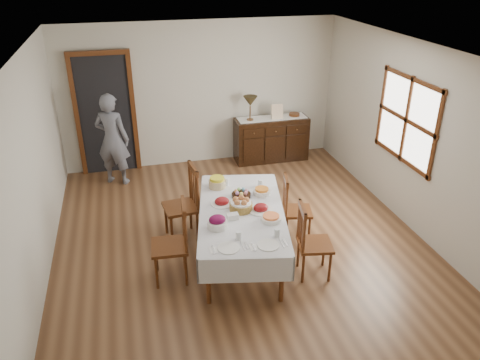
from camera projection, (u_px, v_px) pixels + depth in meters
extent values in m
plane|color=brown|center=(242.00, 245.00, 6.44)|extent=(6.00, 6.00, 0.00)
cube|color=silver|center=(242.00, 53.00, 5.30)|extent=(5.00, 6.00, 0.02)
cube|color=beige|center=(201.00, 94.00, 8.48)|extent=(5.00, 0.02, 2.60)
cube|color=beige|center=(349.00, 325.00, 3.26)|extent=(5.00, 0.02, 2.60)
cube|color=beige|center=(30.00, 180.00, 5.32)|extent=(0.02, 6.00, 2.60)
cube|color=beige|center=(418.00, 141.00, 6.42)|extent=(0.02, 6.00, 2.60)
cube|color=white|center=(407.00, 120.00, 6.59)|extent=(0.02, 1.30, 1.10)
cube|color=#522911|center=(406.00, 120.00, 6.59)|extent=(0.03, 1.46, 1.26)
cube|color=black|center=(106.00, 116.00, 8.18)|extent=(0.90, 0.06, 2.10)
cube|color=#522911|center=(106.00, 116.00, 8.16)|extent=(1.04, 0.08, 2.18)
cube|color=silver|center=(242.00, 212.00, 5.89)|extent=(1.41, 2.20, 0.04)
cylinder|color=#522911|center=(208.00, 280.00, 5.25)|extent=(0.06, 0.06, 0.65)
cylinder|color=#522911|center=(282.00, 278.00, 5.28)|extent=(0.06, 0.06, 0.65)
cylinder|color=#522911|center=(210.00, 204.00, 6.82)|extent=(0.06, 0.06, 0.65)
cylinder|color=#522911|center=(267.00, 203.00, 6.85)|extent=(0.06, 0.06, 0.65)
cube|color=silver|center=(201.00, 222.00, 5.93)|extent=(0.44, 2.03, 0.31)
cube|color=silver|center=(282.00, 220.00, 5.97)|extent=(0.44, 2.03, 0.31)
cube|color=silver|center=(246.00, 270.00, 5.03)|extent=(1.04, 0.24, 0.31)
cube|color=silver|center=(238.00, 185.00, 6.87)|extent=(1.04, 0.24, 0.31)
cube|color=#522911|center=(170.00, 246.00, 5.60)|extent=(0.46, 0.46, 0.04)
cylinder|color=#522911|center=(156.00, 256.00, 5.83)|extent=(0.04, 0.04, 0.44)
cylinder|color=#522911|center=(157.00, 273.00, 5.52)|extent=(0.04, 0.04, 0.44)
cylinder|color=#522911|center=(184.00, 253.00, 5.89)|extent=(0.04, 0.04, 0.44)
cylinder|color=#522911|center=(186.00, 270.00, 5.58)|extent=(0.04, 0.04, 0.44)
cylinder|color=#522911|center=(184.00, 217.00, 5.67)|extent=(0.04, 0.04, 0.57)
cylinder|color=#522911|center=(186.00, 233.00, 5.34)|extent=(0.04, 0.04, 0.57)
cube|color=#522911|center=(183.00, 206.00, 5.39)|extent=(0.07, 0.41, 0.08)
cylinder|color=#522911|center=(184.00, 222.00, 5.59)|extent=(0.02, 0.02, 0.47)
cylinder|color=#522911|center=(185.00, 226.00, 5.51)|extent=(0.02, 0.02, 0.47)
cylinder|color=#522911|center=(185.00, 230.00, 5.43)|extent=(0.02, 0.02, 0.47)
cube|color=#522911|center=(181.00, 207.00, 6.42)|extent=(0.49, 0.49, 0.04)
cylinder|color=#522911|center=(166.00, 219.00, 6.62)|extent=(0.04, 0.04, 0.46)
cylinder|color=#522911|center=(172.00, 232.00, 6.32)|extent=(0.04, 0.04, 0.46)
cylinder|color=#522911|center=(191.00, 214.00, 6.74)|extent=(0.04, 0.04, 0.46)
cylinder|color=#522911|center=(198.00, 227.00, 6.43)|extent=(0.04, 0.04, 0.46)
cylinder|color=#522911|center=(190.00, 180.00, 6.51)|extent=(0.04, 0.04, 0.59)
cylinder|color=#522911|center=(198.00, 192.00, 6.19)|extent=(0.04, 0.04, 0.59)
cube|color=#522911|center=(193.00, 169.00, 6.24)|extent=(0.09, 0.43, 0.08)
cylinder|color=#522911|center=(192.00, 184.00, 6.44)|extent=(0.02, 0.02, 0.49)
cylinder|color=#522911|center=(194.00, 187.00, 6.36)|extent=(0.02, 0.02, 0.49)
cylinder|color=#522911|center=(196.00, 190.00, 6.28)|extent=(0.02, 0.02, 0.49)
cube|color=#522911|center=(315.00, 245.00, 5.69)|extent=(0.47, 0.47, 0.04)
cylinder|color=#522911|center=(330.00, 267.00, 5.65)|extent=(0.03, 0.03, 0.41)
cylinder|color=#522911|center=(324.00, 252.00, 5.94)|extent=(0.03, 0.03, 0.41)
cylinder|color=#522911|center=(303.00, 268.00, 5.63)|extent=(0.03, 0.03, 0.41)
cylinder|color=#522911|center=(298.00, 253.00, 5.92)|extent=(0.03, 0.03, 0.41)
cylinder|color=#522911|center=(304.00, 234.00, 5.40)|extent=(0.04, 0.04, 0.54)
cylinder|color=#522911|center=(299.00, 219.00, 5.71)|extent=(0.04, 0.04, 0.54)
cube|color=#522911|center=(303.00, 209.00, 5.46)|extent=(0.11, 0.38, 0.08)
cylinder|color=#522911|center=(303.00, 232.00, 5.49)|extent=(0.02, 0.02, 0.44)
cylinder|color=#522911|center=(301.00, 228.00, 5.57)|extent=(0.02, 0.02, 0.44)
cylinder|color=#522911|center=(300.00, 224.00, 5.64)|extent=(0.02, 0.02, 0.44)
cube|color=#522911|center=(297.00, 211.00, 6.45)|extent=(0.47, 0.47, 0.04)
cylinder|color=#522911|center=(309.00, 230.00, 6.41)|extent=(0.03, 0.03, 0.39)
cylinder|color=#522911|center=(306.00, 219.00, 6.69)|extent=(0.03, 0.03, 0.39)
cylinder|color=#522911|center=(286.00, 231.00, 6.41)|extent=(0.03, 0.03, 0.39)
cylinder|color=#522911|center=(284.00, 219.00, 6.69)|extent=(0.03, 0.03, 0.39)
cylinder|color=#522911|center=(287.00, 201.00, 6.19)|extent=(0.04, 0.04, 0.51)
cylinder|color=#522911|center=(284.00, 189.00, 6.48)|extent=(0.04, 0.04, 0.51)
cube|color=#522911|center=(286.00, 180.00, 6.24)|extent=(0.12, 0.37, 0.07)
cylinder|color=#522911|center=(286.00, 199.00, 6.27)|extent=(0.02, 0.02, 0.42)
cylinder|color=#522911|center=(285.00, 196.00, 6.34)|extent=(0.02, 0.02, 0.42)
cylinder|color=#522911|center=(285.00, 193.00, 6.42)|extent=(0.02, 0.02, 0.42)
cube|color=black|center=(271.00, 139.00, 8.91)|extent=(1.38, 0.46, 0.83)
cube|color=black|center=(254.00, 133.00, 8.50)|extent=(0.39, 0.02, 0.17)
sphere|color=brown|center=(254.00, 133.00, 8.48)|extent=(0.03, 0.03, 0.03)
cube|color=black|center=(275.00, 131.00, 8.59)|extent=(0.39, 0.02, 0.17)
sphere|color=brown|center=(276.00, 131.00, 8.57)|extent=(0.03, 0.03, 0.03)
cube|color=black|center=(297.00, 129.00, 8.68)|extent=(0.39, 0.02, 0.17)
sphere|color=brown|center=(297.00, 130.00, 8.66)|extent=(0.03, 0.03, 0.03)
imported|color=slate|center=(112.00, 136.00, 7.83)|extent=(0.62, 0.53, 1.69)
cylinder|color=olive|center=(241.00, 207.00, 5.86)|extent=(0.29, 0.29, 0.10)
cylinder|color=white|center=(241.00, 203.00, 5.84)|extent=(0.26, 0.26, 0.02)
sphere|color=#B16B3B|center=(247.00, 200.00, 5.84)|extent=(0.08, 0.08, 0.08)
sphere|color=#B16B3B|center=(241.00, 198.00, 5.89)|extent=(0.08, 0.08, 0.08)
sphere|color=#B16B3B|center=(235.00, 199.00, 5.85)|extent=(0.08, 0.08, 0.08)
sphere|color=#B16B3B|center=(237.00, 203.00, 5.77)|extent=(0.08, 0.08, 0.08)
sphere|color=#B16B3B|center=(244.00, 203.00, 5.77)|extent=(0.08, 0.08, 0.08)
cylinder|color=black|center=(241.00, 195.00, 6.19)|extent=(0.25, 0.25, 0.05)
ellipsoid|color=pink|center=(246.00, 191.00, 6.18)|extent=(0.05, 0.05, 0.06)
ellipsoid|color=#6BB5DC|center=(243.00, 189.00, 6.22)|extent=(0.05, 0.05, 0.06)
ellipsoid|color=#91DE6F|center=(239.00, 190.00, 6.22)|extent=(0.05, 0.05, 0.06)
ellipsoid|color=#F2A155|center=(236.00, 191.00, 6.18)|extent=(0.05, 0.05, 0.06)
ellipsoid|color=#DE9CF0|center=(237.00, 193.00, 6.13)|extent=(0.05, 0.05, 0.06)
ellipsoid|color=#FFF06F|center=(241.00, 194.00, 6.10)|extent=(0.05, 0.05, 0.06)
ellipsoid|color=pink|center=(245.00, 193.00, 6.13)|extent=(0.05, 0.05, 0.06)
cylinder|color=white|center=(222.00, 203.00, 6.02)|extent=(0.30, 0.30, 0.01)
ellipsoid|color=maroon|center=(222.00, 201.00, 6.01)|extent=(0.19, 0.16, 0.11)
cylinder|color=white|center=(261.00, 210.00, 5.87)|extent=(0.32, 0.32, 0.02)
ellipsoid|color=maroon|center=(261.00, 208.00, 5.86)|extent=(0.19, 0.16, 0.11)
cylinder|color=white|center=(217.00, 224.00, 5.50)|extent=(0.24, 0.24, 0.08)
ellipsoid|color=#600A37|center=(217.00, 220.00, 5.47)|extent=(0.20, 0.17, 0.11)
cylinder|color=white|center=(262.00, 192.00, 6.25)|extent=(0.23, 0.23, 0.06)
cylinder|color=orange|center=(262.00, 189.00, 6.23)|extent=(0.18, 0.18, 0.03)
cylinder|color=tan|center=(217.00, 184.00, 6.43)|extent=(0.23, 0.23, 0.11)
cylinder|color=yellow|center=(217.00, 179.00, 6.39)|extent=(0.20, 0.20, 0.04)
cylinder|color=white|center=(271.00, 219.00, 5.64)|extent=(0.25, 0.25, 0.05)
cylinder|color=orange|center=(271.00, 216.00, 5.63)|extent=(0.20, 0.20, 0.02)
cube|color=white|center=(233.00, 216.00, 5.67)|extent=(0.16, 0.12, 0.07)
cylinder|color=white|center=(229.00, 248.00, 5.12)|extent=(0.25, 0.25, 0.01)
cube|color=white|center=(213.00, 250.00, 5.09)|extent=(0.10, 0.13, 0.01)
cube|color=#B5B5B9|center=(213.00, 250.00, 5.08)|extent=(0.05, 0.16, 0.01)
cube|color=#B5B5B9|center=(243.00, 246.00, 5.16)|extent=(0.05, 0.18, 0.01)
cube|color=#B5B5B9|center=(246.00, 246.00, 5.17)|extent=(0.05, 0.14, 0.01)
cylinder|color=white|center=(239.00, 235.00, 5.27)|extent=(0.07, 0.07, 0.10)
cylinder|color=white|center=(268.00, 245.00, 5.17)|extent=(0.25, 0.25, 0.01)
cube|color=white|center=(253.00, 247.00, 5.14)|extent=(0.10, 0.13, 0.01)
cube|color=#B5B5B9|center=(253.00, 247.00, 5.14)|extent=(0.05, 0.16, 0.01)
cube|color=#B5B5B9|center=(282.00, 243.00, 5.21)|extent=(0.05, 0.18, 0.01)
cube|color=#B5B5B9|center=(285.00, 243.00, 5.22)|extent=(0.05, 0.14, 0.01)
cylinder|color=white|center=(277.00, 233.00, 5.32)|extent=(0.07, 0.07, 0.10)
cylinder|color=white|center=(227.00, 182.00, 6.49)|extent=(0.07, 0.07, 0.11)
cylinder|color=white|center=(261.00, 183.00, 6.45)|extent=(0.07, 0.07, 0.10)
cube|color=white|center=(272.00, 118.00, 8.74)|extent=(1.30, 0.35, 0.01)
cylinder|color=brown|center=(250.00, 120.00, 8.61)|extent=(0.12, 0.12, 0.03)
cylinder|color=brown|center=(250.00, 112.00, 8.55)|extent=(0.02, 0.02, 0.25)
cone|color=#382E18|center=(250.00, 101.00, 8.46)|extent=(0.26, 0.26, 0.18)
cube|color=beige|center=(277.00, 112.00, 8.64)|extent=(0.22, 0.08, 0.28)
cylinder|color=#522911|center=(294.00, 115.00, 8.83)|extent=(0.20, 0.20, 0.06)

